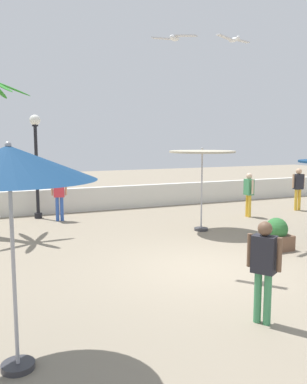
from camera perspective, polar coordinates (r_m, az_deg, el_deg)
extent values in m
plane|color=gray|center=(9.65, 7.11, -10.37)|extent=(56.00, 56.00, 0.00)
cube|color=silver|center=(17.13, -7.32, -0.89)|extent=(25.20, 0.30, 0.95)
cylinder|color=#333338|center=(13.42, 6.56, -5.09)|extent=(0.44, 0.44, 0.08)
cylinder|color=#A5A5AD|center=(13.21, 6.64, 0.11)|extent=(0.05, 0.05, 2.53)
cylinder|color=#B7AD93|center=(13.11, 6.72, 5.52)|extent=(2.06, 2.06, 0.06)
sphere|color=#99999E|center=(13.11, 6.73, 5.97)|extent=(0.08, 0.08, 0.08)
cylinder|color=#333338|center=(6.03, -18.13, -21.79)|extent=(0.43, 0.43, 0.08)
cylinder|color=#A5A5AD|center=(5.55, -18.64, -10.85)|extent=(0.05, 0.05, 2.49)
cone|color=navy|center=(5.28, -19.28, 3.79)|extent=(2.12, 2.12, 0.42)
sphere|color=#99999E|center=(5.28, -19.38, 6.17)|extent=(0.08, 0.08, 0.08)
ellipsoid|color=#2C8229|center=(13.53, -19.20, 13.42)|extent=(1.24, 0.29, 0.52)
cylinder|color=black|center=(15.89, -15.55, -3.13)|extent=(0.28, 0.28, 0.20)
cylinder|color=black|center=(15.68, -15.75, 2.59)|extent=(0.12, 0.12, 3.38)
cylinder|color=black|center=(15.64, -15.98, 8.78)|extent=(0.22, 0.22, 0.06)
sphere|color=white|center=(15.65, -16.00, 9.49)|extent=(0.39, 0.39, 0.39)
cylinder|color=gold|center=(15.85, 13.07, -1.91)|extent=(0.12, 0.12, 0.83)
cylinder|color=gold|center=(15.98, 12.75, -1.83)|extent=(0.12, 0.12, 0.83)
cube|color=#3F8C59|center=(15.82, 12.99, 0.68)|extent=(0.26, 0.37, 0.59)
sphere|color=beige|center=(15.78, 13.03, 2.15)|extent=(0.23, 0.23, 0.23)
cylinder|color=beige|center=(15.62, 13.47, 0.69)|extent=(0.08, 0.08, 0.53)
cylinder|color=beige|center=(16.01, 12.52, 0.88)|extent=(0.08, 0.08, 0.53)
cylinder|color=#3359B2|center=(15.15, -13.09, -2.29)|extent=(0.12, 0.12, 0.86)
cylinder|color=#3359B2|center=(15.14, -12.49, -2.28)|extent=(0.12, 0.12, 0.86)
cube|color=#D8333F|center=(15.04, -12.87, 0.48)|extent=(0.41, 0.32, 0.61)
sphere|color=tan|center=(14.99, -12.92, 2.09)|extent=(0.23, 0.23, 0.23)
cylinder|color=tan|center=(15.05, -13.78, 0.58)|extent=(0.08, 0.08, 0.55)
cylinder|color=tan|center=(15.02, -11.96, 0.62)|extent=(0.08, 0.08, 0.55)
cylinder|color=#3F8C59|center=(6.99, 15.40, -14.02)|extent=(0.12, 0.12, 0.84)
cylinder|color=#3F8C59|center=(7.04, 14.14, -13.82)|extent=(0.12, 0.12, 0.84)
cube|color=#26262D|center=(6.79, 14.97, -8.27)|extent=(0.39, 0.43, 0.59)
sphere|color=brown|center=(6.69, 15.09, -4.89)|extent=(0.23, 0.23, 0.23)
cylinder|color=brown|center=(6.71, 16.93, -8.27)|extent=(0.08, 0.08, 0.53)
cylinder|color=brown|center=(6.86, 13.07, -7.79)|extent=(0.08, 0.08, 0.53)
cylinder|color=gold|center=(17.96, 19.42, -1.00)|extent=(0.12, 0.12, 0.87)
cylinder|color=gold|center=(17.87, 18.99, -1.02)|extent=(0.12, 0.12, 0.87)
cube|color=#26262D|center=(17.83, 19.31, 1.35)|extent=(0.39, 0.29, 0.62)
sphere|color=tan|center=(17.79, 19.37, 2.72)|extent=(0.24, 0.24, 0.24)
cylinder|color=tan|center=(17.96, 19.95, 1.47)|extent=(0.08, 0.08, 0.55)
cylinder|color=tan|center=(17.69, 18.67, 1.44)|extent=(0.08, 0.08, 0.55)
ellipsoid|color=white|center=(12.20, 10.93, 19.85)|extent=(0.19, 0.34, 0.12)
sphere|color=white|center=(12.09, 11.57, 20.09)|extent=(0.10, 0.10, 0.10)
cube|color=silver|center=(12.42, 11.93, 19.69)|extent=(0.62, 0.28, 0.04)
cube|color=silver|center=(11.99, 9.90, 20.20)|extent=(0.62, 0.28, 0.10)
ellipsoid|color=white|center=(9.50, 2.81, 20.40)|extent=(0.33, 0.29, 0.12)
sphere|color=white|center=(9.66, 3.27, 20.36)|extent=(0.10, 0.10, 0.10)
cube|color=silver|center=(9.62, 1.30, 20.37)|extent=(0.43, 0.50, 0.11)
cube|color=silver|center=(9.40, 4.36, 20.66)|extent=(0.44, 0.50, 0.08)
cube|color=brown|center=(11.56, 16.49, -6.60)|extent=(0.70, 0.70, 0.40)
sphere|color=#2D6B33|center=(11.48, 16.55, -4.90)|extent=(0.60, 0.60, 0.60)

